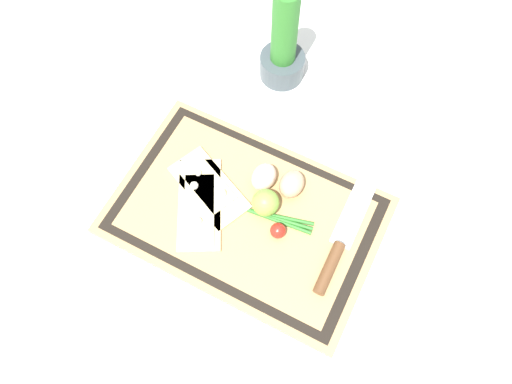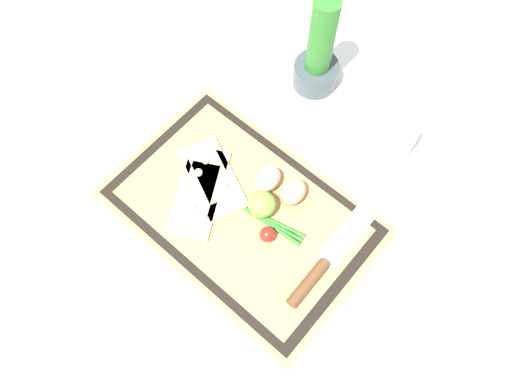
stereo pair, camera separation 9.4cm
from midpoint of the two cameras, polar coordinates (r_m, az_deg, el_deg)
ground_plane at (r=0.96m, az=-3.90°, el=-3.22°), size 6.00×6.00×0.00m
cutting_board at (r=0.95m, az=-3.94°, el=-3.00°), size 0.50×0.33×0.02m
pizza_slice_near at (r=0.95m, az=-9.30°, el=-1.83°), size 0.16×0.20×0.02m
pizza_slice_far at (r=0.97m, az=-8.23°, el=0.35°), size 0.19×0.14×0.02m
knife at (r=0.91m, az=6.41°, el=-6.89°), size 0.04×0.27×0.02m
egg_brown at (r=0.94m, az=1.26°, el=0.61°), size 0.05×0.06×0.05m
egg_pink at (r=0.95m, az=-1.73°, el=1.33°), size 0.05×0.06×0.05m
lime at (r=0.92m, az=-1.81°, el=-1.55°), size 0.05×0.05×0.05m
cherry_tomato_red at (r=0.91m, az=-0.40°, el=-4.77°), size 0.03×0.03×0.03m
scallion_bunch at (r=0.94m, az=-3.66°, el=-2.45°), size 0.25×0.07×0.01m
herb_pot at (r=1.07m, az=0.54°, el=15.81°), size 0.10×0.10×0.23m
sauce_jar at (r=1.03m, az=10.42°, el=8.98°), size 0.09×0.09×0.11m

